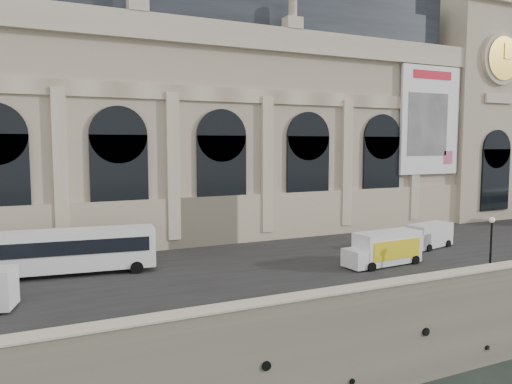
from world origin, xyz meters
TOP-DOWN VIEW (x-y plane):
  - quay at (0.00, 35.00)m, footprint 160.00×70.00m
  - street at (0.00, 14.00)m, footprint 160.00×24.00m
  - parapet at (0.00, 0.60)m, footprint 160.00×1.40m
  - museum at (-5.98, 30.86)m, footprint 69.00×18.70m
  - clock_pavilion at (34.00, 27.93)m, footprint 13.00×14.72m
  - bus_left at (-18.56, 15.98)m, footprint 12.27×3.96m
  - van_c at (13.51, 11.72)m, footprint 5.73×3.21m
  - box_truck at (5.08, 8.10)m, footprint 7.19×2.93m
  - lamp_right at (11.23, 2.67)m, footprint 0.45×0.45m

SIDE VIEW (x-z plane):
  - quay at x=0.00m, z-range 0.00..6.00m
  - street at x=0.00m, z-range 6.00..6.06m
  - parapet at x=0.00m, z-range 6.01..7.22m
  - van_c at x=13.51m, z-range 6.03..8.43m
  - box_truck at x=5.08m, z-range 6.01..8.85m
  - bus_left at x=-18.56m, z-range 6.22..9.77m
  - lamp_right at x=11.23m, z-range 5.99..10.43m
  - museum at x=-5.98m, z-range 5.17..34.27m
  - clock_pavilion at x=34.00m, z-range 5.07..41.77m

